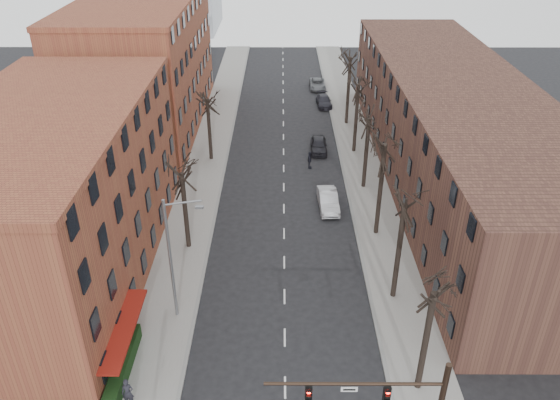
{
  "coord_description": "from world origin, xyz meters",
  "views": [
    {
      "loc": [
        -0.23,
        -17.73,
        25.06
      ],
      "look_at": [
        -0.33,
        18.64,
        4.0
      ],
      "focal_mm": 35.0,
      "sensor_mm": 36.0,
      "label": 1
    }
  ],
  "objects_px": {
    "parked_car_near": "(319,145)",
    "parked_car_mid": "(324,101)",
    "silver_sedan": "(328,200)",
    "pedestrian_a": "(128,393)"
  },
  "relations": [
    {
      "from": "parked_car_near",
      "to": "silver_sedan",
      "type": "bearing_deg",
      "value": -87.8
    },
    {
      "from": "parked_car_near",
      "to": "pedestrian_a",
      "type": "xyz_separation_m",
      "value": [
        -12.41,
        -33.45,
        0.31
      ]
    },
    {
      "from": "silver_sedan",
      "to": "parked_car_near",
      "type": "relative_size",
      "value": 1.07
    },
    {
      "from": "pedestrian_a",
      "to": "parked_car_near",
      "type": "bearing_deg",
      "value": 66.55
    },
    {
      "from": "parked_car_mid",
      "to": "silver_sedan",
      "type": "bearing_deg",
      "value": -96.12
    },
    {
      "from": "parked_car_mid",
      "to": "parked_car_near",
      "type": "bearing_deg",
      "value": -99.2
    },
    {
      "from": "silver_sedan",
      "to": "parked_car_mid",
      "type": "xyz_separation_m",
      "value": [
        1.37,
        26.07,
        -0.11
      ]
    },
    {
      "from": "parked_car_mid",
      "to": "pedestrian_a",
      "type": "relative_size",
      "value": 2.49
    },
    {
      "from": "silver_sedan",
      "to": "parked_car_near",
      "type": "bearing_deg",
      "value": 87.89
    },
    {
      "from": "parked_car_near",
      "to": "parked_car_mid",
      "type": "bearing_deg",
      "value": 85.49
    }
  ]
}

